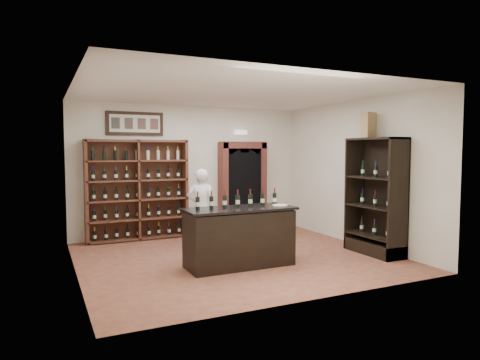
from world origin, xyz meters
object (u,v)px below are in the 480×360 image
shopkeeper (201,208)px  wine_crate (369,125)px  tasting_counter (239,237)px  wine_shelf (137,190)px  side_cabinet (376,214)px  counter_bottle_0 (198,203)px

shopkeeper → wine_crate: bearing=170.7°
tasting_counter → wine_crate: bearing=-1.6°
shopkeeper → wine_shelf: bearing=-27.1°
side_cabinet → shopkeeper: bearing=144.6°
tasting_counter → shopkeeper: (-0.07, 1.69, 0.30)m
tasting_counter → counter_bottle_0: (-0.72, 0.07, 0.61)m
tasting_counter → counter_bottle_0: size_ratio=6.27×
counter_bottle_0 → shopkeeper: bearing=68.1°
wine_shelf → counter_bottle_0: bearing=-82.4°
counter_bottle_0 → wine_crate: wine_crate is taller
side_cabinet → wine_crate: 1.70m
tasting_counter → side_cabinet: bearing=-6.3°
shopkeeper → counter_bottle_0: bearing=91.3°
side_cabinet → shopkeeper: (-2.79, 1.99, 0.04)m
shopkeeper → side_cabinet: bearing=167.8°
tasting_counter → shopkeeper: bearing=92.3°
shopkeeper → wine_crate: size_ratio=3.27×
tasting_counter → side_cabinet: 2.75m
side_cabinet → tasting_counter: bearing=173.7°
tasting_counter → wine_shelf: bearing=110.6°
side_cabinet → shopkeeper: side_cabinet is taller
side_cabinet → shopkeeper: size_ratio=1.38×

